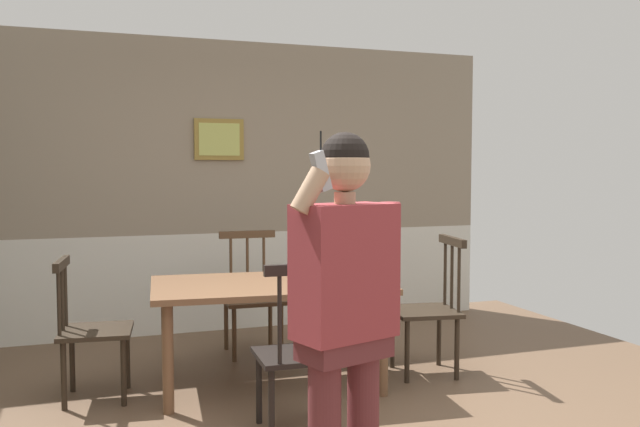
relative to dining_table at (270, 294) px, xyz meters
name	(u,v)px	position (x,y,z in m)	size (l,w,h in m)	color
room_back_partition	(214,192)	(-0.05, 1.78, 0.65)	(5.45, 0.17, 2.69)	gray
dining_table	(270,294)	(0.00, 0.00, 0.00)	(1.69, 1.13, 0.73)	brown
chair_near_window	(252,295)	(0.09, 0.87, -0.17)	(0.49, 0.49, 0.99)	#513823
chair_by_doorway	(295,352)	(-0.09, -0.87, -0.17)	(0.44, 0.44, 1.00)	black
chair_at_table_head	(429,308)	(1.18, -0.12, -0.15)	(0.53, 0.53, 1.01)	#2D2319
chair_opposite_corner	(90,329)	(-1.18, 0.12, -0.18)	(0.50, 0.50, 0.93)	#2D2319
person_figure	(346,300)	(-0.17, -1.85, 0.31)	(0.55, 0.35, 1.66)	brown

